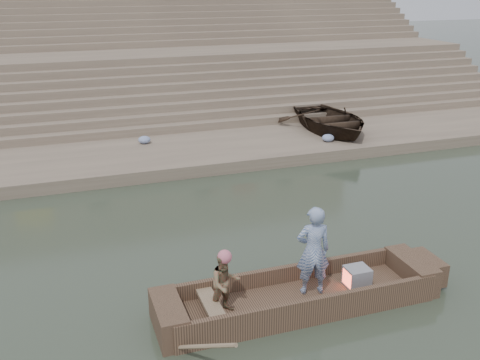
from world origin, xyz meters
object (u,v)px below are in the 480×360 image
main_rowboat (299,302)px  beached_rowboat (331,120)px  standing_man (313,251)px  rowing_man (225,283)px  television (356,277)px

main_rowboat → beached_rowboat: (5.95, 10.05, 0.75)m
standing_man → rowing_man: standing_man is taller
standing_man → beached_rowboat: standing_man is taller
standing_man → beached_rowboat: (5.65, 9.97, -0.26)m
standing_man → rowing_man: 1.82m
rowing_man → television: size_ratio=2.60×
rowing_man → television: (2.75, 0.01, -0.40)m
main_rowboat → standing_man: standing_man is taller
television → beached_rowboat: (4.70, 10.05, 0.44)m
standing_man → television: 1.19m
rowing_man → beached_rowboat: bearing=46.9°
beached_rowboat → main_rowboat: bearing=-120.2°
main_rowboat → television: television is taller
main_rowboat → beached_rowboat: bearing=59.4°
standing_man → beached_rowboat: 11.46m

